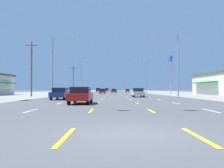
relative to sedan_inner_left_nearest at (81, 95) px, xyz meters
The scene contains 21 objects.
ground_plane 52.26m from the sedan_inner_left_nearest, 86.41° to the left, with size 572.00×572.00×0.00m, color #4C4C4F.
lot_apron_left 56.41m from the sedan_inner_left_nearest, 112.39° to the left, with size 28.00×440.00×0.01m, color gray.
lot_apron_right 59.21m from the sedan_inner_left_nearest, 61.75° to the left, with size 28.00×440.00×0.01m, color gray.
lane_markings 90.72m from the sedan_inner_left_nearest, 87.94° to the left, with size 10.64×227.60×0.01m.
signal_span_wire 8.16m from the sedan_inner_left_nearest, 60.63° to the right, with size 27.52×0.52×9.68m.
sedan_inner_left_nearest is the anchor object (origin of this frame).
sedan_far_left_near 9.08m from the sedan_inner_left_nearest, 113.38° to the left, with size 1.80×4.50×1.46m.
sedan_inner_right_mid 19.41m from the sedan_inner_left_nearest, 68.86° to the left, with size 1.80×4.50×1.46m.
sedan_inner_left_midfar 51.14m from the sedan_inner_left_nearest, 90.15° to the left, with size 1.80×4.50×1.46m.
sedan_center_turn_far 62.10m from the sedan_inner_left_nearest, 86.83° to the left, with size 1.80×4.50×1.46m.
suv_far_left_farther 92.92m from the sedan_inner_left_nearest, 92.43° to the left, with size 1.98×4.90×1.98m.
sedan_far_right_farthest 94.10m from the sedan_inner_left_nearest, 83.74° to the left, with size 1.80×4.50×1.46m.
box_truck_center_turn_distant_a 114.34m from the sedan_inner_left_nearest, 88.48° to the left, with size 2.40×7.20×3.23m.
suv_inner_left_distant_b 115.56m from the sedan_inner_left_nearest, 90.14° to the left, with size 1.98×4.90×1.98m.
pole_sign_right_row_1 44.94m from the sedan_inner_left_nearest, 65.97° to the left, with size 0.24×2.41×9.90m.
streetlight_left_row_0 19.03m from the sedan_inner_left_nearest, 110.46° to the left, with size 4.42×0.26×9.78m.
streetlight_right_row_0 22.20m from the sedan_inner_left_nearest, 52.97° to the left, with size 4.40×0.26×10.46m.
streetlight_left_row_1 52.75m from the sedan_inner_left_nearest, 97.21° to the left, with size 3.42×0.26×10.51m.
streetlight_right_row_1 53.96m from the sedan_inner_left_nearest, 75.88° to the left, with size 3.58×0.26×10.46m.
utility_pole_left_row_0 24.36m from the sedan_inner_left_nearest, 118.87° to the left, with size 2.20×0.26×9.70m.
utility_pole_left_row_1 59.77m from the sedan_inner_left_nearest, 100.05° to the left, with size 2.20×0.26×9.10m.
Camera 1 is at (-0.53, -6.74, 1.25)m, focal length 37.64 mm.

